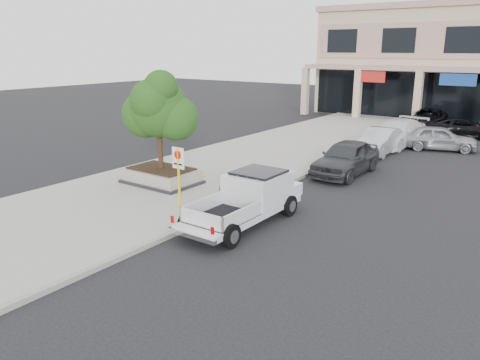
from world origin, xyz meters
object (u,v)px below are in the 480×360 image
(pickup_truck, at_px, (242,201))
(lot_car_a, at_px, (439,138))
(curb_car_b, at_px, (379,141))
(lot_car_d, at_px, (463,128))
(no_parking_sign, at_px, (179,169))
(planter, at_px, (162,176))
(curb_car_c, at_px, (396,133))
(curb_car_a, at_px, (346,158))
(planter_tree, at_px, (163,108))
(curb_car_d, at_px, (428,119))

(pickup_truck, bearing_deg, lot_car_a, 82.15)
(curb_car_b, relative_size, lot_car_d, 0.92)
(no_parking_sign, height_order, lot_car_d, no_parking_sign)
(planter, distance_m, curb_car_c, 15.79)
(no_parking_sign, relative_size, curb_car_a, 0.48)
(curb_car_a, bearing_deg, planter, -130.80)
(curb_car_b, bearing_deg, planter_tree, -113.95)
(curb_car_a, bearing_deg, curb_car_c, 91.94)
(curb_car_c, xyz_separation_m, lot_car_d, (2.78, 5.49, -0.14))
(pickup_truck, bearing_deg, curb_car_c, 90.46)
(curb_car_c, bearing_deg, planter, -104.02)
(no_parking_sign, relative_size, curb_car_d, 0.44)
(no_parking_sign, height_order, pickup_truck, no_parking_sign)
(planter_tree, distance_m, lot_car_a, 17.07)
(no_parking_sign, height_order, curb_car_c, no_parking_sign)
(lot_car_a, height_order, lot_car_d, lot_car_a)
(curb_car_b, height_order, curb_car_c, curb_car_c)
(curb_car_c, bearing_deg, planter_tree, -103.76)
(no_parking_sign, height_order, lot_car_a, no_parking_sign)
(planter, xyz_separation_m, curb_car_d, (5.27, 22.83, 0.26))
(curb_car_d, xyz_separation_m, lot_car_a, (2.64, -7.72, -0.00))
(planter_tree, height_order, lot_car_d, planter_tree)
(curb_car_c, distance_m, curb_car_d, 8.02)
(curb_car_a, bearing_deg, lot_car_d, 79.73)
(no_parking_sign, height_order, curb_car_b, no_parking_sign)
(no_parking_sign, bearing_deg, curb_car_c, 81.59)
(curb_car_b, distance_m, lot_car_a, 3.96)
(planter, height_order, planter_tree, planter_tree)
(curb_car_b, height_order, lot_car_a, lot_car_a)
(pickup_truck, distance_m, curb_car_b, 13.75)
(curb_car_a, height_order, curb_car_c, curb_car_a)
(curb_car_d, bearing_deg, lot_car_d, -48.27)
(planter_tree, xyz_separation_m, lot_car_a, (7.78, 14.96, -2.68))
(pickup_truck, distance_m, curb_car_a, 8.30)
(planter_tree, distance_m, pickup_truck, 6.28)
(lot_car_a, bearing_deg, curb_car_b, 123.45)
(pickup_truck, distance_m, lot_car_d, 22.17)
(curb_car_c, bearing_deg, pickup_truck, -83.43)
(planter, height_order, no_parking_sign, no_parking_sign)
(curb_car_a, distance_m, lot_car_d, 13.94)
(planter_tree, bearing_deg, curb_car_c, 70.03)
(curb_car_a, height_order, lot_car_a, curb_car_a)
(pickup_truck, relative_size, lot_car_d, 1.13)
(planter_tree, xyz_separation_m, no_parking_sign, (2.84, -2.19, -1.78))
(lot_car_d, bearing_deg, planter_tree, 139.60)
(curb_car_a, xyz_separation_m, curb_car_d, (-0.44, 16.23, -0.08))
(pickup_truck, bearing_deg, curb_car_a, 89.02)
(planter_tree, relative_size, curb_car_b, 0.90)
(pickup_truck, height_order, lot_car_d, pickup_truck)
(planter_tree, xyz_separation_m, curb_car_c, (5.33, 14.66, -2.61))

